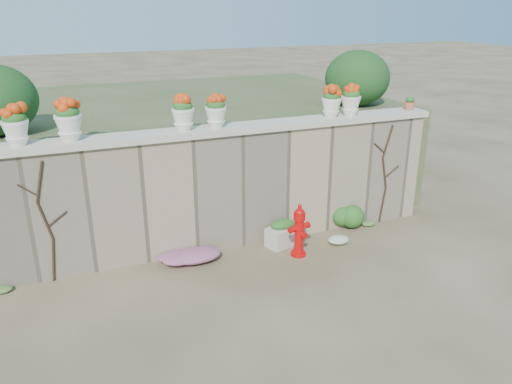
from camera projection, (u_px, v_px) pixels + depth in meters
name	position (u px, v px, depth m)	size (l,w,h in m)	color
ground	(256.00, 297.00, 7.18)	(80.00, 80.00, 0.00)	#4E4027
stone_wall	(217.00, 192.00, 8.39)	(8.00, 0.40, 2.00)	gray
wall_cap	(215.00, 131.00, 8.01)	(8.10, 0.52, 0.10)	beige
raised_fill	(173.00, 145.00, 11.16)	(9.00, 6.00, 2.00)	#384C23
back_shrub_right	(357.00, 78.00, 10.06)	(1.30, 1.30, 1.10)	#143814
vine_left	(46.00, 221.00, 7.27)	(0.60, 0.04, 1.91)	black
vine_right	(385.00, 173.00, 9.32)	(0.60, 0.04, 1.91)	black
fire_hydrant	(299.00, 230.00, 8.22)	(0.40, 0.28, 0.92)	red
planter_box	(283.00, 233.00, 8.68)	(0.64, 0.50, 0.47)	beige
green_shrub	(346.00, 215.00, 9.27)	(0.58, 0.52, 0.55)	#1E5119
magenta_clump	(187.00, 254.00, 8.12)	(1.02, 0.68, 0.27)	#C928A3
white_flowers	(335.00, 239.00, 8.75)	(0.48, 0.38, 0.17)	white
urn_pot_0	(15.00, 126.00, 6.90)	(0.36, 0.36, 0.57)	white
urn_pot_1	(68.00, 120.00, 7.13)	(0.39, 0.39, 0.61)	white
urn_pot_2	(183.00, 113.00, 7.72)	(0.35, 0.35, 0.56)	white
urn_pot_3	(216.00, 111.00, 7.91)	(0.34, 0.34, 0.53)	white
urn_pot_4	(331.00, 102.00, 8.64)	(0.34, 0.34, 0.54)	white
urn_pot_5	(351.00, 100.00, 8.77)	(0.35, 0.35, 0.55)	white
terracotta_pot	(410.00, 104.00, 9.27)	(0.20, 0.20, 0.24)	#C7643D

